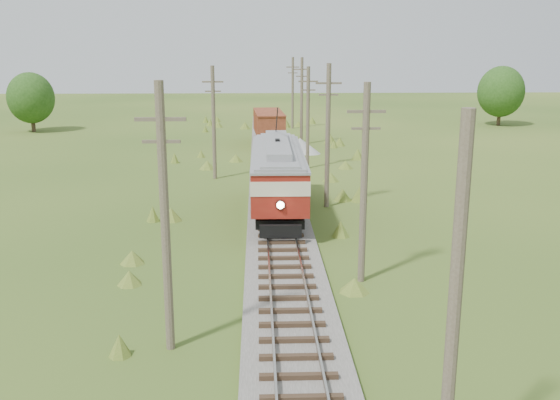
{
  "coord_description": "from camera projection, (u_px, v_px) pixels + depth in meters",
  "views": [
    {
      "loc": [
        -1.18,
        -7.53,
        10.02
      ],
      "look_at": [
        0.0,
        24.99,
        1.95
      ],
      "focal_mm": 40.0,
      "sensor_mm": 36.0,
      "label": 1
    }
  ],
  "objects": [
    {
      "name": "utility_pole_r_6",
      "position": [
        293.0,
        92.0,
        76.69
      ],
      "size": [
        1.6,
        0.3,
        8.7
      ],
      "color": "brown",
      "rests_on": "ground"
    },
    {
      "name": "utility_pole_r_4",
      "position": [
        308.0,
        117.0,
        51.5
      ],
      "size": [
        1.6,
        0.3,
        8.4
      ],
      "color": "brown",
      "rests_on": "ground"
    },
    {
      "name": "tree_mid_a",
      "position": [
        31.0,
        98.0,
        73.76
      ],
      "size": [
        5.46,
        5.46,
        7.03
      ],
      "color": "#38281C",
      "rests_on": "ground"
    },
    {
      "name": "utility_pole_r_3",
      "position": [
        328.0,
        135.0,
        38.83
      ],
      "size": [
        1.6,
        0.3,
        9.0
      ],
      "color": "brown",
      "rests_on": "ground"
    },
    {
      "name": "utility_pole_r_5",
      "position": [
        302.0,
        100.0,
        64.07
      ],
      "size": [
        1.6,
        0.3,
        8.9
      ],
      "color": "brown",
      "rests_on": "ground"
    },
    {
      "name": "railbed_main",
      "position": [
        275.0,
        193.0,
        42.69
      ],
      "size": [
        3.6,
        96.0,
        0.57
      ],
      "color": "#605B54",
      "rests_on": "ground"
    },
    {
      "name": "utility_pole_r_1",
      "position": [
        454.0,
        310.0,
        13.66
      ],
      "size": [
        0.3,
        0.3,
        8.8
      ],
      "color": "brown",
      "rests_on": "ground"
    },
    {
      "name": "tree_mid_b",
      "position": [
        501.0,
        92.0,
        79.61
      ],
      "size": [
        5.88,
        5.88,
        7.57
      ],
      "color": "#38281C",
      "rests_on": "ground"
    },
    {
      "name": "utility_pole_l_b",
      "position": [
        214.0,
        122.0,
        47.33
      ],
      "size": [
        1.6,
        0.3,
        8.6
      ],
      "color": "brown",
      "rests_on": "ground"
    },
    {
      "name": "gravel_pile",
      "position": [
        301.0,
        146.0,
        60.24
      ],
      "size": [
        3.71,
        3.93,
        1.35
      ],
      "color": "gray",
      "rests_on": "ground"
    },
    {
      "name": "gondola",
      "position": [
        269.0,
        124.0,
        64.61
      ],
      "size": [
        3.27,
        8.8,
        2.88
      ],
      "rotation": [
        0.0,
        0.0,
        0.05
      ],
      "color": "black",
      "rests_on": "ground"
    },
    {
      "name": "utility_pole_r_2",
      "position": [
        364.0,
        182.0,
        26.27
      ],
      "size": [
        1.6,
        0.3,
        8.6
      ],
      "color": "brown",
      "rests_on": "ground"
    },
    {
      "name": "utility_pole_l_a",
      "position": [
        165.0,
        217.0,
        20.14
      ],
      "size": [
        1.6,
        0.3,
        9.0
      ],
      "color": "brown",
      "rests_on": "ground"
    },
    {
      "name": "streetcar",
      "position": [
        277.0,
        170.0,
        37.36
      ],
      "size": [
        3.18,
        13.18,
        6.0
      ],
      "rotation": [
        0.0,
        0.0,
        -0.01
      ],
      "color": "black",
      "rests_on": "ground"
    }
  ]
}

